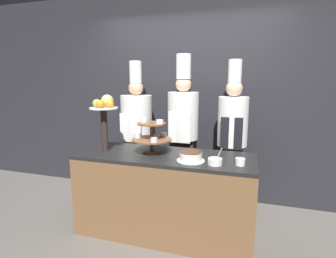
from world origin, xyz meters
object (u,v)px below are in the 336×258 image
Objects in this scene: fruit_pedestal at (104,112)px; chef_center_right at (232,134)px; tiered_stand at (152,135)px; cup_white at (240,162)px; cake_round at (191,156)px; serving_bowl_near at (215,161)px; chef_center_left at (183,128)px; chef_left at (137,129)px.

chef_center_right is at bearing 27.89° from fruit_pedestal.
cup_white is at bearing -9.64° from tiered_stand.
cake_round is 0.86m from chef_center_right.
serving_bowl_near is at bearing -166.60° from cup_white.
chef_center_left is at bearing 109.12° from cake_round.
cup_white is 0.80m from chef_center_right.
tiered_stand reaches higher than serving_bowl_near.
cake_round reaches higher than cup_white.
cake_round is 3.08× the size of cup_white.
chef_center_right is at bearing 38.87° from tiered_stand.
chef_center_right reaches higher than tiered_stand.
cup_white is 0.22m from serving_bowl_near.
chef_center_left reaches higher than cup_white.
tiered_stand reaches higher than cup_white.
tiered_stand is 1.00m from chef_center_right.
chef_center_left is 1.04× the size of chef_center_right.
fruit_pedestal reaches higher than tiered_stand.
chef_center_left reaches higher than chef_left.
tiered_stand is at bearing -54.45° from chef_left.
fruit_pedestal is at bearing 172.86° from serving_bowl_near.
tiered_stand is at bearing 163.33° from serving_bowl_near.
cake_round is (0.45, -0.16, -0.14)m from tiered_stand.
serving_bowl_near is 0.09× the size of chef_left.
cake_round is 0.14× the size of chef_center_left.
fruit_pedestal reaches higher than cup_white.
serving_bowl_near is 0.99m from chef_center_left.
chef_center_right is (-0.12, 0.78, 0.10)m from cup_white.
chef_center_right is (0.09, 0.83, 0.10)m from serving_bowl_near.
chef_center_left is at bearing 44.72° from fruit_pedestal.
fruit_pedestal is 3.74× the size of serving_bowl_near.
chef_center_left reaches higher than fruit_pedestal.
serving_bowl_near is at bearing -10.93° from cake_round.
chef_left is 1.23m from chef_center_right.
cake_round is at bearing -6.21° from fruit_pedestal.
serving_bowl_near is (0.69, -0.21, -0.16)m from tiered_stand.
chef_center_left is at bearing 74.14° from tiered_stand.
chef_center_right reaches higher than cup_white.
fruit_pedestal is 0.75m from chef_left.
tiered_stand is 0.69× the size of fruit_pedestal.
tiered_stand is 0.93m from cup_white.
fruit_pedestal is 0.31× the size of chef_center_left.
tiered_stand is 2.59× the size of serving_bowl_near.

